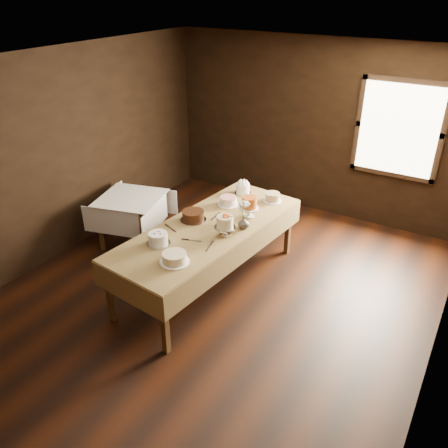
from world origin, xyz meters
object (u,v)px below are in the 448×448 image
cake_flowers (225,227)px  cake_server_a (195,241)px  cake_server_c (218,215)px  cake_caramel (249,208)px  cake_server_e (172,229)px  cake_chocolate (193,216)px  cake_swirl (158,239)px  flower_vase (244,223)px  side_table (131,203)px  cake_cream (174,258)px  cake_server_b (208,248)px  cake_meringue (243,189)px  cake_speckled (272,197)px  display_table (208,231)px  cake_lattice (228,201)px

cake_flowers → cake_server_a: (-0.23, -0.30, -0.11)m
cake_flowers → cake_server_c: (-0.35, 0.40, -0.11)m
cake_caramel → cake_server_e: size_ratio=1.20×
cake_server_a → cake_chocolate: bearing=109.3°
cake_swirl → cake_server_a: (0.32, 0.28, -0.06)m
cake_chocolate → flower_vase: bearing=13.7°
side_table → cake_cream: (1.68, -1.17, 0.24)m
cake_server_b → flower_vase: (0.11, 0.62, 0.07)m
cake_server_b → side_table: bearing=-124.9°
cake_swirl → cake_server_a: size_ratio=1.23×
cake_swirl → cake_server_a: bearing=40.7°
cake_cream → cake_server_e: cake_cream is taller
cake_cream → cake_server_c: bearing=99.2°
cake_chocolate → cake_flowers: size_ratio=1.26×
cake_meringue → cake_server_e: size_ratio=0.95×
cake_cream → cake_chocolate: bearing=112.7°
cake_speckled → cake_server_b: 1.50m
display_table → cake_chocolate: cake_chocolate is taller
cake_server_b → flower_vase: bearing=157.0°
cake_caramel → cake_flowers: (-0.02, -0.57, -0.01)m
cake_speckled → cake_server_c: cake_speckled is taller
flower_vase → cake_server_c: bearing=163.8°
display_table → cake_server_b: 0.52m
cake_lattice → cake_server_e: 0.98m
cake_caramel → cake_chocolate: size_ratio=0.86×
cake_server_e → cake_flowers: bearing=41.4°
cake_swirl → cake_server_b: bearing=21.9°
display_table → cake_server_c: cake_server_c is taller
cake_meringue → cake_cream: size_ratio=0.66×
cake_speckled → cake_chocolate: 1.19m
cake_lattice → cake_flowers: cake_flowers is taller
cake_cream → cake_server_e: size_ratio=1.45×
cake_chocolate → cake_server_e: cake_chocolate is taller
side_table → cake_flowers: size_ratio=4.06×
cake_meringue → cake_server_e: (-0.22, -1.38, -0.07)m
cake_caramel → cake_cream: size_ratio=0.83×
cake_meringue → cake_speckled: size_ratio=0.82×
cake_speckled → flower_vase: (0.03, -0.87, 0.02)m
display_table → cake_lattice: size_ratio=9.92×
cake_caramel → cake_swirl: (-0.57, -1.14, -0.06)m
cake_meringue → cake_caramel: bearing=-54.6°
display_table → flower_vase: bearing=26.4°
cake_cream → cake_flowers: bearing=78.5°
cake_server_a → cake_server_c: 0.71m
display_table → cake_server_c: size_ratio=11.72×
cake_server_e → side_table: bearing=175.5°
cake_lattice → cake_server_b: cake_lattice is taller
display_table → cake_speckled: size_ratio=10.11×
cake_lattice → cake_chocolate: 0.63m
cake_meringue → cake_chocolate: cake_meringue is taller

